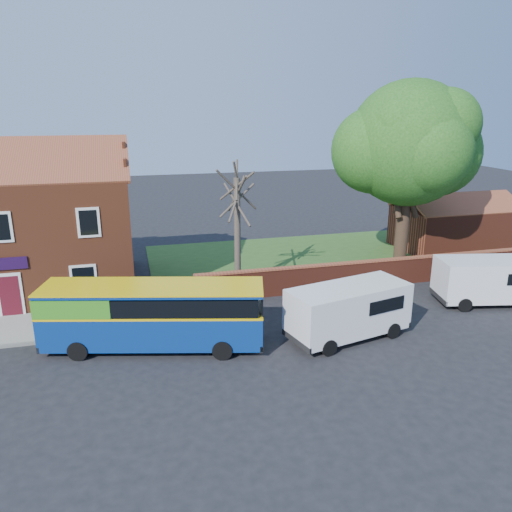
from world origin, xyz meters
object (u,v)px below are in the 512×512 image
object	(u,v)px
bus	(146,313)
van_near	(349,309)
large_tree	(409,147)
van_far	(491,279)

from	to	relation	value
bus	van_near	bearing A→B (deg)	6.06
bus	large_tree	distance (m)	19.14
van_near	van_far	bearing A→B (deg)	-1.79
bus	van_near	world-z (taller)	bus
van_near	large_tree	size ratio (longest dim) A/B	0.51
bus	van_far	world-z (taller)	bus
bus	van_far	bearing A→B (deg)	16.03
van_far	large_tree	distance (m)	9.48
van_near	van_far	size ratio (longest dim) A/B	1.01
van_near	large_tree	distance (m)	13.29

